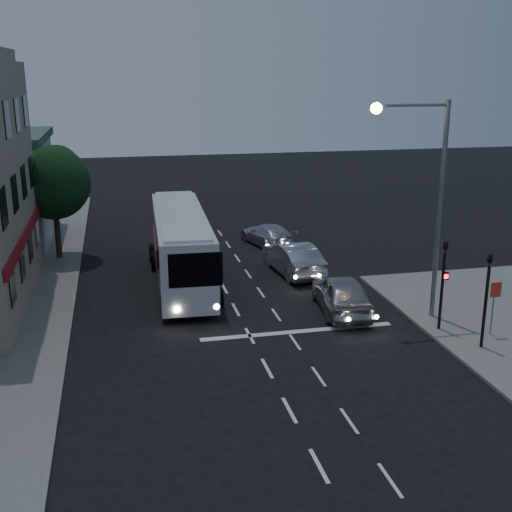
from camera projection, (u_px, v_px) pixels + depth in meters
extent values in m
plane|color=black|center=(261.00, 357.00, 23.74)|extent=(120.00, 120.00, 0.00)
cube|color=silver|center=(319.00, 466.00, 17.18)|extent=(0.12, 1.60, 0.01)
cube|color=silver|center=(289.00, 410.00, 19.99)|extent=(0.12, 1.60, 0.01)
cube|color=silver|center=(267.00, 368.00, 22.80)|extent=(0.12, 1.60, 0.01)
cube|color=silver|center=(250.00, 336.00, 25.62)|extent=(0.12, 1.60, 0.01)
cube|color=silver|center=(236.00, 310.00, 28.43)|extent=(0.12, 1.60, 0.01)
cube|color=silver|center=(224.00, 288.00, 31.25)|extent=(0.12, 1.60, 0.01)
cube|color=silver|center=(215.00, 270.00, 34.06)|extent=(0.12, 1.60, 0.01)
cube|color=silver|center=(207.00, 255.00, 36.88)|extent=(0.12, 1.60, 0.01)
cube|color=silver|center=(200.00, 242.00, 39.69)|extent=(0.12, 1.60, 0.01)
cube|color=silver|center=(390.00, 480.00, 16.57)|extent=(0.10, 1.50, 0.01)
cube|color=silver|center=(349.00, 421.00, 19.38)|extent=(0.10, 1.50, 0.01)
cube|color=silver|center=(319.00, 376.00, 22.20)|extent=(0.10, 1.50, 0.01)
cube|color=silver|center=(295.00, 342.00, 25.01)|extent=(0.10, 1.50, 0.01)
cube|color=silver|center=(276.00, 315.00, 27.83)|extent=(0.10, 1.50, 0.01)
cube|color=silver|center=(261.00, 292.00, 30.64)|extent=(0.10, 1.50, 0.01)
cube|color=silver|center=(248.00, 274.00, 33.46)|extent=(0.10, 1.50, 0.01)
cube|color=silver|center=(237.00, 258.00, 36.27)|extent=(0.10, 1.50, 0.01)
cube|color=silver|center=(228.00, 245.00, 39.09)|extent=(0.10, 1.50, 0.01)
cube|color=silver|center=(220.00, 233.00, 41.90)|extent=(0.10, 1.50, 0.01)
cube|color=silver|center=(298.00, 331.00, 26.03)|extent=(8.00, 0.35, 0.01)
cube|color=silver|center=(181.00, 245.00, 31.73)|extent=(2.88, 11.72, 3.10)
cube|color=silver|center=(180.00, 214.00, 31.28)|extent=(2.47, 11.32, 0.17)
cube|color=black|center=(196.00, 270.00, 26.18)|extent=(2.23, 0.20, 1.45)
cube|color=black|center=(204.00, 229.00, 32.26)|extent=(0.42, 9.69, 0.87)
cube|color=black|center=(155.00, 232.00, 31.75)|extent=(0.42, 9.69, 0.87)
cube|color=#BA2546|center=(203.00, 247.00, 33.01)|extent=(0.24, 5.33, 1.36)
cube|color=#BA2546|center=(155.00, 250.00, 32.50)|extent=(0.24, 5.33, 1.36)
cylinder|color=black|center=(164.00, 301.00, 28.04)|extent=(0.38, 0.98, 0.97)
cylinder|color=black|center=(219.00, 297.00, 28.55)|extent=(0.38, 0.98, 0.97)
cylinder|color=black|center=(154.00, 260.00, 34.14)|extent=(0.38, 0.98, 0.97)
cylinder|color=black|center=(199.00, 258.00, 34.64)|extent=(0.38, 0.98, 0.97)
cylinder|color=black|center=(152.00, 252.00, 35.69)|extent=(0.38, 0.98, 0.97)
cylinder|color=black|center=(196.00, 250.00, 36.19)|extent=(0.38, 0.98, 0.97)
cylinder|color=#FFF2CC|center=(177.00, 310.00, 26.40)|extent=(0.25, 0.06, 0.25)
cylinder|color=#FFF2CC|center=(216.00, 307.00, 26.74)|extent=(0.25, 0.06, 0.25)
imported|color=#9F9F9F|center=(341.00, 294.00, 28.01)|extent=(2.49, 5.06, 1.66)
imported|color=#ACACAE|center=(293.00, 258.00, 33.34)|extent=(2.29, 5.18, 1.65)
imported|color=#B1B1C3|center=(268.00, 235.00, 38.80)|extent=(2.94, 4.87, 1.32)
cylinder|color=black|center=(442.00, 291.00, 25.59)|extent=(0.12, 0.12, 3.20)
imported|color=black|center=(446.00, 242.00, 25.03)|extent=(0.15, 0.18, 0.90)
cube|color=black|center=(445.00, 276.00, 25.23)|extent=(0.25, 0.12, 0.30)
cube|color=#FF0C0C|center=(446.00, 277.00, 25.17)|extent=(0.16, 0.02, 0.18)
cylinder|color=black|center=(485.00, 307.00, 23.86)|extent=(0.12, 0.12, 3.20)
imported|color=black|center=(491.00, 254.00, 23.30)|extent=(0.18, 0.15, 0.90)
cylinder|color=slate|center=(492.00, 311.00, 25.18)|extent=(0.06, 0.06, 2.00)
cube|color=red|center=(496.00, 290.00, 24.86)|extent=(0.45, 0.03, 0.60)
cylinder|color=slate|center=(440.00, 213.00, 26.19)|extent=(0.20, 0.20, 9.00)
cylinder|color=slate|center=(413.00, 105.00, 24.68)|extent=(3.00, 0.12, 0.12)
sphere|color=#FFBF59|center=(376.00, 108.00, 24.40)|extent=(0.44, 0.44, 0.44)
cube|color=maroon|center=(25.00, 236.00, 28.53)|extent=(0.15, 12.00, 0.50)
cube|color=black|center=(12.00, 285.00, 24.52)|extent=(0.06, 1.30, 1.50)
cube|color=black|center=(22.00, 263.00, 27.34)|extent=(0.06, 1.30, 1.50)
cube|color=black|center=(30.00, 245.00, 30.15)|extent=(0.06, 1.30, 1.50)
cube|color=black|center=(37.00, 230.00, 32.97)|extent=(0.06, 1.30, 1.50)
cube|color=black|center=(4.00, 208.00, 23.69)|extent=(0.06, 1.30, 1.50)
cube|color=black|center=(15.00, 193.00, 26.50)|extent=(0.06, 1.30, 1.50)
cube|color=black|center=(24.00, 182.00, 29.32)|extent=(0.06, 1.30, 1.50)
cube|color=black|center=(31.00, 172.00, 32.13)|extent=(0.06, 1.30, 1.50)
cube|color=black|center=(7.00, 119.00, 25.67)|extent=(0.06, 1.30, 1.50)
cube|color=black|center=(17.00, 115.00, 28.49)|extent=(0.06, 1.30, 1.50)
cube|color=black|center=(25.00, 111.00, 31.30)|extent=(0.06, 1.30, 1.50)
cylinder|color=black|center=(58.00, 233.00, 35.69)|extent=(0.32, 0.32, 2.80)
sphere|color=black|center=(53.00, 183.00, 34.92)|extent=(4.00, 4.00, 4.00)
sphere|color=#1E5224|center=(57.00, 169.00, 35.33)|extent=(2.60, 2.60, 2.60)
sphere|color=black|center=(46.00, 178.00, 34.18)|extent=(2.40, 2.40, 2.40)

